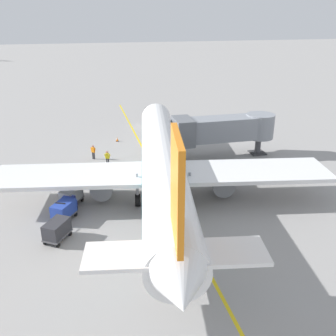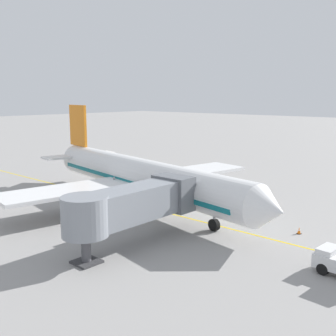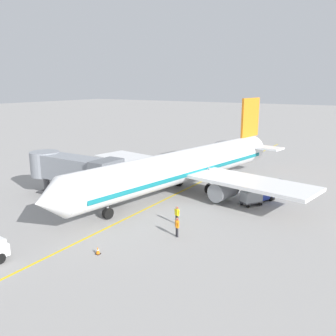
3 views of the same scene
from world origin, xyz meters
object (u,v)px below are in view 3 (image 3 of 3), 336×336
ground_crew_wing_walker (177,214)px  ground_crew_loader (177,226)px  baggage_cart_front (251,197)px  baggage_cart_second_in_train (265,192)px  baggage_tug_lead (262,195)px  baggage_cart_third_in_train (276,186)px  parked_airliner (185,166)px  safety_cone_nose_left (98,250)px  jet_bridge (72,169)px

ground_crew_wing_walker → ground_crew_loader: size_ratio=1.00×
baggage_cart_front → baggage_cart_second_in_train: (-0.60, -2.58, 0.00)m
baggage_tug_lead → ground_crew_wing_walker: ground_crew_wing_walker is taller
baggage_cart_third_in_train → ground_crew_loader: 17.03m
baggage_cart_second_in_train → baggage_cart_front: bearing=76.9°
parked_airliner → safety_cone_nose_left: 17.69m
ground_crew_wing_walker → jet_bridge: bearing=-1.5°
baggage_tug_lead → baggage_cart_front: baggage_tug_lead is taller
baggage_cart_third_in_train → ground_crew_wing_walker: ground_crew_wing_walker is taller
safety_cone_nose_left → ground_crew_wing_walker: bearing=-103.4°
baggage_cart_front → baggage_cart_second_in_train: size_ratio=1.00×
parked_airliner → baggage_tug_lead: size_ratio=13.44×
ground_crew_wing_walker → parked_airliner: bearing=-64.3°
ground_crew_loader → baggage_tug_lead: bearing=-103.1°
ground_crew_wing_walker → ground_crew_loader: (-1.44, 2.40, 0.00)m
ground_crew_loader → jet_bridge: bearing=-10.4°
jet_bridge → baggage_tug_lead: jet_bridge is taller
parked_airliner → ground_crew_loader: bearing=116.9°
parked_airliner → jet_bridge: parked_airliner is taller
ground_crew_loader → baggage_cart_second_in_train: bearing=-102.9°
baggage_cart_third_in_train → safety_cone_nose_left: bearing=72.8°
baggage_cart_third_in_train → baggage_tug_lead: bearing=81.3°
baggage_cart_third_in_train → ground_crew_loader: (3.57, 16.65, 0.00)m
baggage_tug_lead → ground_crew_wing_walker: 11.51m
baggage_cart_front → baggage_cart_third_in_train: same height
parked_airliner → ground_crew_wing_walker: size_ratio=22.03×
baggage_tug_lead → baggage_cart_third_in_train: (-0.56, -3.64, 0.24)m
baggage_cart_second_in_train → ground_crew_loader: ground_crew_loader is taller
baggage_cart_second_in_train → parked_airliner: bearing=14.7°
parked_airliner → baggage_tug_lead: bearing=-169.3°
jet_bridge → safety_cone_nose_left: jet_bridge is taller
baggage_tug_lead → baggage_cart_front: 1.99m
parked_airliner → baggage_cart_front: bearing=178.2°
baggage_tug_lead → baggage_cart_front: size_ratio=0.98×
baggage_cart_second_in_train → ground_crew_loader: 14.03m
baggage_cart_front → baggage_cart_third_in_train: (-1.05, -5.56, 0.00)m
baggage_cart_second_in_train → ground_crew_loader: (3.12, 13.68, 0.00)m
jet_bridge → baggage_tug_lead: (-18.13, -10.25, -2.74)m
jet_bridge → ground_crew_wing_walker: (-13.67, 0.36, -2.50)m
baggage_cart_second_in_train → baggage_cart_third_in_train: same height
baggage_tug_lead → baggage_cart_front: (0.50, 1.92, 0.24)m
ground_crew_loader → safety_cone_nose_left: (3.43, 5.94, -0.66)m
baggage_cart_second_in_train → baggage_cart_third_in_train: 3.01m
parked_airliner → safety_cone_nose_left: size_ratio=63.11×
parked_airliner → safety_cone_nose_left: bearing=97.7°
baggage_cart_front → baggage_cart_third_in_train: size_ratio=1.00×
parked_airliner → baggage_cart_third_in_train: parked_airliner is taller
baggage_tug_lead → ground_crew_loader: 13.36m
jet_bridge → safety_cone_nose_left: bearing=143.3°
jet_bridge → safety_cone_nose_left: size_ratio=20.63×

